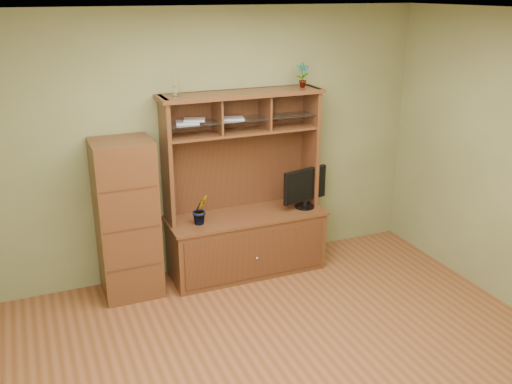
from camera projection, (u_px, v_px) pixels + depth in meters
room at (307, 210)px, 4.09m from camera, size 4.54×4.04×2.74m
media_hutch at (245, 225)px, 5.95m from camera, size 1.66×0.61×1.90m
monitor at (305, 187)px, 5.99m from camera, size 0.53×0.21×0.43m
orchid_plant at (200, 209)px, 5.60m from camera, size 0.19×0.16×0.30m
top_plant at (302, 75)px, 5.75m from camera, size 0.15×0.12×0.25m
reed_diffuser at (175, 86)px, 5.28m from camera, size 0.05×0.05×0.25m
magazines at (205, 120)px, 5.49m from camera, size 0.71×0.21×0.04m
side_cabinet at (127, 219)px, 5.42m from camera, size 0.55×0.50×1.55m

